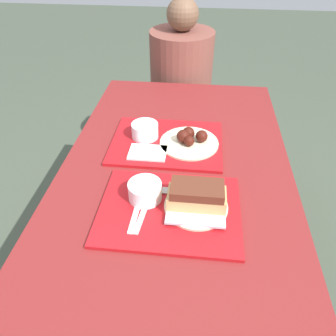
{
  "coord_description": "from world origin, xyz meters",
  "views": [
    {
      "loc": [
        0.07,
        -0.84,
        1.51
      ],
      "look_at": [
        -0.02,
        0.02,
        0.82
      ],
      "focal_mm": 35.0,
      "sensor_mm": 36.0,
      "label": 1
    }
  ],
  "objects_px": {
    "bowl_coleslaw_far": "(145,130)",
    "tray_near": "(171,210)",
    "brisket_sandwich_plate": "(197,199)",
    "wings_plate_far": "(190,139)",
    "tray_far": "(167,143)",
    "bowl_coleslaw_near": "(145,190)",
    "person_seated_across": "(181,75)"
  },
  "relations": [
    {
      "from": "bowl_coleslaw_far",
      "to": "tray_near",
      "type": "bearing_deg",
      "value": -69.73
    },
    {
      "from": "brisket_sandwich_plate",
      "to": "wings_plate_far",
      "type": "relative_size",
      "value": 0.86
    },
    {
      "from": "tray_near",
      "to": "wings_plate_far",
      "type": "distance_m",
      "value": 0.36
    },
    {
      "from": "tray_far",
      "to": "bowl_coleslaw_far",
      "type": "xyz_separation_m",
      "value": [
        -0.09,
        0.02,
        0.04
      ]
    },
    {
      "from": "bowl_coleslaw_far",
      "to": "tray_far",
      "type": "bearing_deg",
      "value": -14.41
    },
    {
      "from": "bowl_coleslaw_far",
      "to": "wings_plate_far",
      "type": "xyz_separation_m",
      "value": [
        0.18,
        -0.03,
        -0.01
      ]
    },
    {
      "from": "bowl_coleslaw_near",
      "to": "tray_far",
      "type": "bearing_deg",
      "value": 84.41
    },
    {
      "from": "tray_near",
      "to": "person_seated_across",
      "type": "distance_m",
      "value": 1.16
    },
    {
      "from": "bowl_coleslaw_far",
      "to": "brisket_sandwich_plate",
      "type": "bearing_deg",
      "value": -59.65
    },
    {
      "from": "bowl_coleslaw_near",
      "to": "person_seated_across",
      "type": "relative_size",
      "value": 0.15
    },
    {
      "from": "tray_near",
      "to": "wings_plate_far",
      "type": "xyz_separation_m",
      "value": [
        0.04,
        0.36,
        0.02
      ]
    },
    {
      "from": "tray_far",
      "to": "wings_plate_far",
      "type": "distance_m",
      "value": 0.09
    },
    {
      "from": "brisket_sandwich_plate",
      "to": "tray_far",
      "type": "bearing_deg",
      "value": 110.25
    },
    {
      "from": "tray_near",
      "to": "brisket_sandwich_plate",
      "type": "relative_size",
      "value": 2.2
    },
    {
      "from": "tray_far",
      "to": "person_seated_across",
      "type": "relative_size",
      "value": 0.6
    },
    {
      "from": "tray_near",
      "to": "tray_far",
      "type": "distance_m",
      "value": 0.37
    },
    {
      "from": "wings_plate_far",
      "to": "person_seated_across",
      "type": "xyz_separation_m",
      "value": [
        -0.09,
        0.8,
        -0.08
      ]
    },
    {
      "from": "brisket_sandwich_plate",
      "to": "person_seated_across",
      "type": "xyz_separation_m",
      "value": [
        -0.13,
        1.15,
        -0.1
      ]
    },
    {
      "from": "tray_near",
      "to": "bowl_coleslaw_far",
      "type": "relative_size",
      "value": 4.1
    },
    {
      "from": "wings_plate_far",
      "to": "person_seated_across",
      "type": "bearing_deg",
      "value": 96.57
    },
    {
      "from": "bowl_coleslaw_near",
      "to": "wings_plate_far",
      "type": "distance_m",
      "value": 0.35
    },
    {
      "from": "tray_far",
      "to": "bowl_coleslaw_near",
      "type": "xyz_separation_m",
      "value": [
        -0.03,
        -0.33,
        0.04
      ]
    },
    {
      "from": "bowl_coleslaw_far",
      "to": "person_seated_across",
      "type": "xyz_separation_m",
      "value": [
        0.09,
        0.77,
        -0.09
      ]
    },
    {
      "from": "person_seated_across",
      "to": "bowl_coleslaw_near",
      "type": "bearing_deg",
      "value": -91.54
    },
    {
      "from": "bowl_coleslaw_near",
      "to": "bowl_coleslaw_far",
      "type": "relative_size",
      "value": 1.0
    },
    {
      "from": "tray_near",
      "to": "tray_far",
      "type": "bearing_deg",
      "value": 98.39
    },
    {
      "from": "tray_far",
      "to": "person_seated_across",
      "type": "xyz_separation_m",
      "value": [
        -0.0,
        0.79,
        -0.05
      ]
    },
    {
      "from": "brisket_sandwich_plate",
      "to": "bowl_coleslaw_far",
      "type": "distance_m",
      "value": 0.43
    },
    {
      "from": "wings_plate_far",
      "to": "person_seated_across",
      "type": "relative_size",
      "value": 0.32
    },
    {
      "from": "tray_near",
      "to": "person_seated_across",
      "type": "relative_size",
      "value": 0.6
    },
    {
      "from": "tray_far",
      "to": "brisket_sandwich_plate",
      "type": "height_order",
      "value": "brisket_sandwich_plate"
    },
    {
      "from": "tray_near",
      "to": "brisket_sandwich_plate",
      "type": "distance_m",
      "value": 0.09
    }
  ]
}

